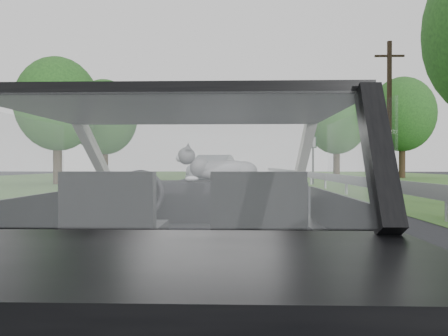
# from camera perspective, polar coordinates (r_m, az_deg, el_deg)

# --- Properties ---
(subject_car) EXTENTS (1.80, 4.00, 1.45)m
(subject_car) POSITION_cam_1_polar(r_m,az_deg,el_deg) (2.75, -4.35, -7.97)
(subject_car) COLOR black
(subject_car) RESTS_ON ground
(dashboard) EXTENTS (1.58, 0.45, 0.30)m
(dashboard) POSITION_cam_1_polar(r_m,az_deg,el_deg) (3.35, -3.20, -4.30)
(dashboard) COLOR black
(dashboard) RESTS_ON subject_car
(driver_seat) EXTENTS (0.50, 0.72, 0.42)m
(driver_seat) POSITION_cam_1_polar(r_m,az_deg,el_deg) (2.52, -14.18, -5.18)
(driver_seat) COLOR black
(driver_seat) RESTS_ON subject_car
(passenger_seat) EXTENTS (0.50, 0.72, 0.42)m
(passenger_seat) POSITION_cam_1_polar(r_m,az_deg,el_deg) (2.43, 4.38, -5.39)
(passenger_seat) COLOR black
(passenger_seat) RESTS_ON subject_car
(steering_wheel) EXTENTS (0.36, 0.36, 0.04)m
(steering_wheel) POSITION_cam_1_polar(r_m,az_deg,el_deg) (3.12, -11.04, -3.37)
(steering_wheel) COLOR black
(steering_wheel) RESTS_ON dashboard
(cat) EXTENTS (0.65, 0.25, 0.29)m
(cat) POSITION_cam_1_polar(r_m,az_deg,el_deg) (3.29, 0.10, -0.14)
(cat) COLOR gray
(cat) RESTS_ON dashboard
(guardrail) EXTENTS (0.05, 90.00, 0.32)m
(guardrail) POSITION_cam_1_polar(r_m,az_deg,el_deg) (13.33, 19.33, -1.95)
(guardrail) COLOR #9B9C9E
(guardrail) RESTS_ON ground
(other_car) EXTENTS (2.71, 5.31, 1.67)m
(other_car) POSITION_cam_1_polar(r_m,az_deg,el_deg) (23.67, -1.42, -0.28)
(other_car) COLOR #ABB0B7
(other_car) RESTS_ON ground
(highway_sign) EXTENTS (0.29, 1.10, 2.75)m
(highway_sign) POSITION_cam_1_polar(r_m,az_deg,el_deg) (25.82, 11.55, 0.97)
(highway_sign) COLOR #16451D
(highway_sign) RESTS_ON ground
(utility_pole) EXTENTS (0.30, 0.30, 7.17)m
(utility_pole) POSITION_cam_1_polar(r_m,az_deg,el_deg) (22.96, 20.78, 6.54)
(utility_pole) COLOR black
(utility_pole) RESTS_ON ground
(tree_2) EXTENTS (4.94, 4.94, 7.23)m
(tree_2) POSITION_cam_1_polar(r_m,az_deg,el_deg) (35.25, 14.50, 4.46)
(tree_2) COLOR #1C3B19
(tree_2) RESTS_ON ground
(tree_3) EXTENTS (6.24, 6.24, 8.36)m
(tree_3) POSITION_cam_1_polar(r_m,az_deg,el_deg) (40.25, 22.25, 4.74)
(tree_3) COLOR #1C3B19
(tree_3) RESTS_ON ground
(tree_5) EXTENTS (5.24, 5.24, 7.14)m
(tree_5) POSITION_cam_1_polar(r_m,az_deg,el_deg) (27.09, -20.92, 5.57)
(tree_5) COLOR #1C3B19
(tree_5) RESTS_ON ground
(tree_6) EXTENTS (5.86, 5.86, 6.68)m
(tree_6) POSITION_cam_1_polar(r_m,az_deg,el_deg) (30.60, -15.36, 4.56)
(tree_6) COLOR #1C3B19
(tree_6) RESTS_ON ground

